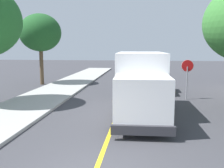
{
  "coord_description": "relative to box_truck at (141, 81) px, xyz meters",
  "views": [
    {
      "loc": [
        1.26,
        -6.59,
        3.49
      ],
      "look_at": [
        -0.43,
        7.77,
        1.4
      ],
      "focal_mm": 41.27,
      "sensor_mm": 36.0,
      "label": 1
    }
  ],
  "objects": [
    {
      "name": "street_tree_down_block",
      "position": [
        -9.25,
        9.86,
        2.99
      ],
      "size": [
        3.8,
        3.8,
        6.49
      ],
      "color": "brown",
      "rests_on": "ground"
    },
    {
      "name": "parked_car_far",
      "position": [
        0.73,
        20.86,
        -0.97
      ],
      "size": [
        1.96,
        4.46,
        1.67
      ],
      "color": "maroon",
      "rests_on": "ground"
    },
    {
      "name": "box_truck",
      "position": [
        0.0,
        0.0,
        0.0
      ],
      "size": [
        2.63,
        7.25,
        3.2
      ],
      "color": "white",
      "rests_on": "ground"
    },
    {
      "name": "parked_car_mid",
      "position": [
        1.1,
        14.66,
        -0.97
      ],
      "size": [
        1.91,
        4.44,
        1.67
      ],
      "color": "black",
      "rests_on": "ground"
    },
    {
      "name": "parked_car_near",
      "position": [
        1.27,
        7.22,
        -0.97
      ],
      "size": [
        1.84,
        4.41,
        1.67
      ],
      "color": "#4C564C",
      "rests_on": "ground"
    },
    {
      "name": "centre_line_yellow",
      "position": [
        -1.21,
        3.47,
        -1.76
      ],
      "size": [
        0.16,
        56.0,
        0.01
      ],
      "primitive_type": "cube",
      "color": "gold",
      "rests_on": "ground"
    },
    {
      "name": "stop_sign",
      "position": [
        3.04,
        4.34,
        0.09
      ],
      "size": [
        0.8,
        0.1,
        2.65
      ],
      "color": "gray",
      "rests_on": "ground"
    }
  ]
}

